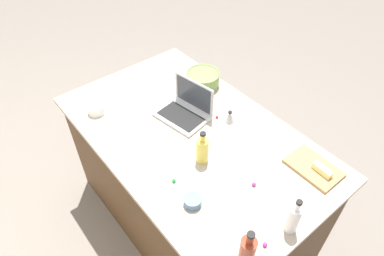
% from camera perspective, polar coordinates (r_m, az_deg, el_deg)
% --- Properties ---
extents(ground_plane, '(12.00, 12.00, 0.00)m').
position_cam_1_polar(ground_plane, '(2.75, 0.00, -14.39)').
color(ground_plane, slate).
extents(island_counter, '(1.69, 1.02, 0.90)m').
position_cam_1_polar(island_counter, '(2.38, 0.00, -8.68)').
color(island_counter, '#4C331E').
rests_on(island_counter, ground).
extents(laptop, '(0.34, 0.28, 0.22)m').
position_cam_1_polar(laptop, '(2.14, -1.03, 3.18)').
color(laptop, '#B7B7BC').
rests_on(laptop, island_counter).
extents(mixing_bowl_large, '(0.23, 0.23, 0.10)m').
position_cam_1_polar(mixing_bowl_large, '(2.38, 1.84, 8.18)').
color(mixing_bowl_large, '#72934C').
rests_on(mixing_bowl_large, island_counter).
extents(bottle_vinegar, '(0.06, 0.06, 0.22)m').
position_cam_1_polar(bottle_vinegar, '(1.65, 16.48, -14.23)').
color(bottle_vinegar, white).
rests_on(bottle_vinegar, island_counter).
extents(bottle_oil, '(0.07, 0.07, 0.21)m').
position_cam_1_polar(bottle_oil, '(1.84, 1.73, -3.64)').
color(bottle_oil, '#DBC64C').
rests_on(bottle_oil, island_counter).
extents(bottle_soy, '(0.07, 0.07, 0.24)m').
position_cam_1_polar(bottle_soy, '(1.52, 9.13, -19.65)').
color(bottle_soy, maroon).
rests_on(bottle_soy, island_counter).
extents(cutting_board, '(0.28, 0.19, 0.02)m').
position_cam_1_polar(cutting_board, '(1.97, 19.53, -6.22)').
color(cutting_board, '#AD7F4C').
rests_on(cutting_board, island_counter).
extents(butter_stick_left, '(0.11, 0.04, 0.04)m').
position_cam_1_polar(butter_stick_left, '(1.94, 20.85, -6.53)').
color(butter_stick_left, '#F4E58C').
rests_on(butter_stick_left, cutting_board).
extents(ramekin_small, '(0.09, 0.09, 0.05)m').
position_cam_1_polar(ramekin_small, '(1.71, 0.11, -12.05)').
color(ramekin_small, slate).
rests_on(ramekin_small, island_counter).
extents(ramekin_medium, '(0.11, 0.11, 0.05)m').
position_cam_1_polar(ramekin_medium, '(2.25, -15.61, 3.03)').
color(ramekin_medium, white).
rests_on(ramekin_medium, island_counter).
extents(kitchen_timer, '(0.07, 0.07, 0.08)m').
position_cam_1_polar(kitchen_timer, '(2.11, 6.28, 1.88)').
color(kitchen_timer, '#B2B2B7').
rests_on(kitchen_timer, island_counter).
extents(candy_0, '(0.02, 0.02, 0.02)m').
position_cam_1_polar(candy_0, '(1.75, 15.76, -13.83)').
color(candy_0, orange).
rests_on(candy_0, island_counter).
extents(candy_2, '(0.02, 0.02, 0.02)m').
position_cam_1_polar(candy_2, '(2.16, -0.16, 2.42)').
color(candy_2, blue).
rests_on(candy_2, island_counter).
extents(candy_3, '(0.02, 0.02, 0.02)m').
position_cam_1_polar(candy_3, '(1.80, -3.02, -8.71)').
color(candy_3, green).
rests_on(candy_3, island_counter).
extents(candy_5, '(0.02, 0.02, 0.02)m').
position_cam_1_polar(candy_5, '(1.64, 12.04, -18.41)').
color(candy_5, '#CC3399').
rests_on(candy_5, island_counter).
extents(candy_6, '(0.02, 0.02, 0.02)m').
position_cam_1_polar(candy_6, '(2.14, 4.18, 1.84)').
color(candy_6, red).
rests_on(candy_6, island_counter).
extents(candy_7, '(0.02, 0.02, 0.02)m').
position_cam_1_polar(candy_7, '(1.81, 10.26, -9.18)').
color(candy_7, '#CC3399').
rests_on(candy_7, island_counter).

